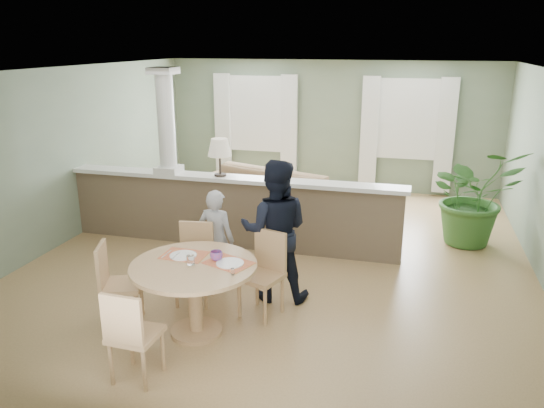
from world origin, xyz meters
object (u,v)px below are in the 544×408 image
(child_person, at_px, (216,240))
(chair_near, at_px, (131,333))
(man_person, at_px, (275,231))
(chair_far_boy, at_px, (195,259))
(chair_side, at_px, (114,280))
(dining_table, at_px, (195,278))
(chair_far_man, at_px, (265,269))
(houseplant, at_px, (473,196))
(sofa, at_px, (259,196))

(child_person, bearing_deg, chair_near, 93.11)
(chair_near, xyz_separation_m, man_person, (0.83, 2.02, 0.36))
(chair_far_boy, distance_m, chair_side, 1.01)
(dining_table, height_order, chair_far_man, chair_far_man)
(chair_far_man, bearing_deg, houseplant, 68.33)
(child_person, bearing_deg, houseplant, -138.18)
(sofa, xyz_separation_m, man_person, (1.05, -2.90, 0.46))
(chair_far_man, height_order, man_person, man_person)
(chair_far_boy, relative_size, chair_side, 1.02)
(sofa, height_order, chair_far_man, chair_far_man)
(houseplant, height_order, child_person, houseplant)
(chair_far_man, xyz_separation_m, chair_near, (-0.81, -1.62, -0.02))
(dining_table, height_order, man_person, man_person)
(houseplant, height_order, chair_far_man, houseplant)
(dining_table, bearing_deg, man_person, 59.86)
(child_person, bearing_deg, sofa, -80.41)
(dining_table, distance_m, chair_far_boy, 0.82)
(chair_far_boy, relative_size, child_person, 0.74)
(chair_far_man, height_order, child_person, child_person)
(chair_side, height_order, man_person, man_person)
(chair_far_boy, relative_size, man_person, 0.55)
(child_person, distance_m, man_person, 0.82)
(chair_far_man, height_order, chair_side, chair_far_man)
(chair_far_man, bearing_deg, chair_near, -98.23)
(chair_far_boy, xyz_separation_m, chair_far_man, (0.91, -0.10, 0.01))
(child_person, bearing_deg, chair_side, 60.61)
(chair_side, bearing_deg, chair_near, -162.05)
(chair_side, bearing_deg, child_person, -53.57)
(sofa, relative_size, chair_far_man, 2.91)
(chair_side, xyz_separation_m, man_person, (1.56, 1.08, 0.35))
(sofa, relative_size, child_person, 2.18)
(sofa, bearing_deg, child_person, -66.12)
(dining_table, xyz_separation_m, chair_side, (-0.95, -0.04, -0.12))
(sofa, xyz_separation_m, dining_table, (0.44, -3.95, 0.23))
(dining_table, xyz_separation_m, man_person, (0.61, 1.05, 0.23))
(chair_far_boy, height_order, chair_near, chair_far_boy)
(dining_table, xyz_separation_m, child_person, (-0.18, 1.12, 0.01))
(houseplant, bearing_deg, chair_side, -137.79)
(dining_table, distance_m, child_person, 1.14)
(sofa, relative_size, chair_near, 3.03)
(chair_far_man, bearing_deg, child_person, 166.90)
(dining_table, xyz_separation_m, chair_near, (-0.23, -0.97, -0.13))
(sofa, height_order, chair_far_boy, chair_far_boy)
(chair_near, distance_m, child_person, 2.10)
(houseplant, relative_size, chair_far_man, 1.57)
(man_person, bearing_deg, houseplant, -142.71)
(chair_side, bearing_deg, chair_far_boy, -58.83)
(chair_far_boy, height_order, child_person, child_person)
(chair_far_boy, xyz_separation_m, child_person, (0.14, 0.37, 0.12))
(dining_table, xyz_separation_m, chair_far_boy, (-0.32, 0.75, -0.11))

